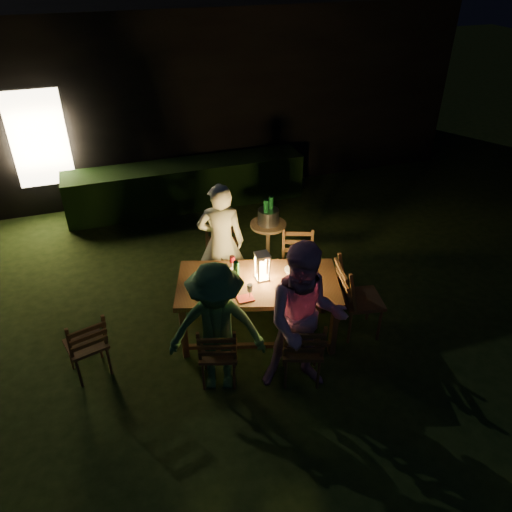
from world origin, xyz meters
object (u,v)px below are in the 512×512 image
object	(u,v)px
person_opp_right	(305,320)
chair_far_right	(297,277)
chair_far_left	(223,277)
person_opp_left	(217,330)
dining_table	(258,287)
bottle_bucket_b	(271,212)
chair_spare	(89,354)
bottle_table	(236,272)
side_table	(268,229)
person_house_side	(221,242)
chair_end	(359,310)
chair_near_right	(301,359)
ice_bucket	(268,217)
chair_near_left	(219,362)
lantern	(262,268)
bottle_bucket_a	(266,215)

from	to	relation	value
person_opp_right	chair_far_right	bearing A→B (deg)	86.36
chair_far_left	person_opp_left	xyz separation A→B (m)	(-0.46, -1.52, 0.47)
dining_table	bottle_bucket_b	distance (m)	1.60
chair_spare	bottle_table	world-z (taller)	bottle_table
chair_spare	side_table	bearing A→B (deg)	13.55
person_house_side	person_opp_right	xyz separation A→B (m)	(0.39, -1.83, 0.06)
dining_table	chair_end	world-z (taller)	chair_end
chair_far_left	bottle_table	world-z (taller)	bottle_table
chair_near_right	side_table	world-z (taller)	chair_near_right
chair_end	ice_bucket	size ratio (longest dim) A/B	3.57
person_house_side	chair_spare	bearing A→B (deg)	44.92
dining_table	chair_far_right	size ratio (longest dim) A/B	2.20
dining_table	side_table	world-z (taller)	dining_table
chair_near_left	chair_far_right	distance (m)	1.84
bottle_bucket_b	lantern	bearing A→B (deg)	-113.60
chair_far_right	side_table	size ratio (longest dim) A/B	1.34
person_opp_right	bottle_table	world-z (taller)	person_opp_right
chair_far_left	person_opp_right	xyz separation A→B (m)	(0.40, -1.78, 0.58)
lantern	bottle_table	world-z (taller)	lantern
chair_near_right	chair_spare	bearing A→B (deg)	178.44
lantern	bottle_bucket_b	world-z (taller)	lantern
bottle_table	bottle_bucket_a	size ratio (longest dim) A/B	0.88
chair_near_right	bottle_bucket_a	distance (m)	2.33
person_opp_left	ice_bucket	size ratio (longest dim) A/B	5.18
chair_far_left	lantern	distance (m)	1.08
person_opp_right	bottle_bucket_a	bearing A→B (deg)	97.19
side_table	bottle_table	bearing A→B (deg)	-123.10
person_opp_right	side_table	bearing A→B (deg)	96.15
chair_near_right	bottle_bucket_a	world-z (taller)	bottle_bucket_a
bottle_table	chair_spare	bearing A→B (deg)	-176.13
ice_bucket	bottle_bucket_b	world-z (taller)	bottle_bucket_b
person_house_side	lantern	bearing A→B (deg)	123.00
lantern	chair_near_right	bearing A→B (deg)	-80.75
chair_spare	side_table	world-z (taller)	chair_spare
chair_near_left	chair_far_left	xyz separation A→B (m)	(0.44, 1.47, 0.03)
chair_far_right	bottle_bucket_a	xyz separation A→B (m)	(-0.17, 0.78, 0.58)
chair_far_right	chair_spare	size ratio (longest dim) A/B	1.03
ice_bucket	person_opp_left	bearing A→B (deg)	-122.17
bottle_bucket_b	chair_spare	bearing A→B (deg)	-150.83
person_house_side	person_opp_left	size ratio (longest dim) A/B	1.06
bottle_bucket_a	bottle_bucket_b	xyz separation A→B (m)	(0.10, 0.08, 0.00)
bottle_bucket_a	chair_near_right	bearing A→B (deg)	-99.39
chair_far_right	person_opp_right	world-z (taller)	person_opp_right
person_house_side	bottle_bucket_b	xyz separation A→B (m)	(0.87, 0.53, 0.04)
chair_far_right	bottle_table	world-z (taller)	bottle_table
chair_near_right	chair_far_right	size ratio (longest dim) A/B	1.03
chair_near_left	chair_far_left	distance (m)	1.54
bottle_bucket_a	chair_far_right	bearing A→B (deg)	-77.61
person_house_side	person_opp_left	bearing A→B (deg)	90.00
person_house_side	dining_table	bearing A→B (deg)	118.76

